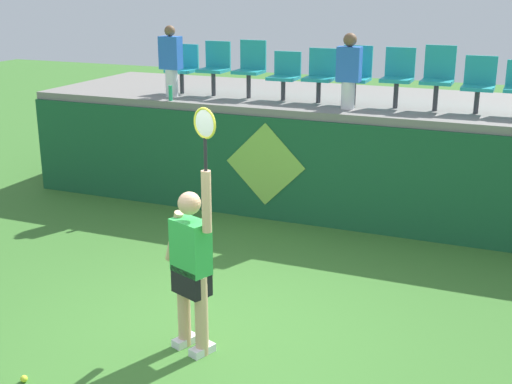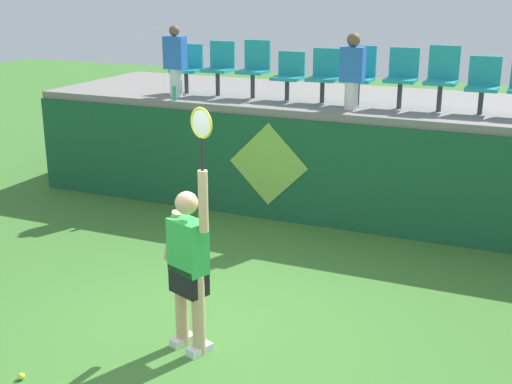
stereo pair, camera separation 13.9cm
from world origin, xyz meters
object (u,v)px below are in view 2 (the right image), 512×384
(stadium_chair_0, at_px, (188,66))
(stadium_chair_4, at_px, (324,73))
(stadium_chair_1, at_px, (220,65))
(stadium_chair_8, at_px, (483,83))
(spectator_0, at_px, (175,60))
(stadium_chair_6, at_px, (402,75))
(stadium_chair_3, at_px, (289,74))
(tennis_ball, at_px, (21,376))
(tennis_player, at_px, (189,263))
(water_bottle, at_px, (175,93))
(stadium_chair_2, at_px, (255,66))
(stadium_chair_7, at_px, (442,75))
(stadium_chair_5, at_px, (360,73))
(spectator_1, at_px, (352,70))

(stadium_chair_0, xyz_separation_m, stadium_chair_4, (2.38, 0.00, -0.00))
(stadium_chair_1, height_order, stadium_chair_8, stadium_chair_1)
(spectator_0, bearing_deg, stadium_chair_6, 6.67)
(stadium_chair_3, relative_size, stadium_chair_8, 0.94)
(tennis_ball, distance_m, stadium_chair_3, 6.27)
(stadium_chair_4, distance_m, spectator_0, 2.42)
(tennis_player, xyz_separation_m, stadium_chair_3, (-0.84, 4.79, 1.20))
(water_bottle, relative_size, stadium_chair_1, 0.27)
(stadium_chair_4, bearing_deg, spectator_0, -170.04)
(stadium_chair_1, xyz_separation_m, spectator_0, (-0.59, -0.42, 0.10))
(stadium_chair_0, xyz_separation_m, stadium_chair_2, (1.21, 0.01, 0.06))
(stadium_chair_1, distance_m, stadium_chair_3, 1.22)
(tennis_ball, relative_size, stadium_chair_0, 0.08)
(stadium_chair_7, bearing_deg, spectator_0, -174.18)
(water_bottle, distance_m, stadium_chair_5, 2.89)
(spectator_0, bearing_deg, stadium_chair_8, 5.05)
(stadium_chair_5, relative_size, stadium_chair_6, 1.01)
(stadium_chair_5, height_order, spectator_0, spectator_0)
(tennis_player, distance_m, water_bottle, 4.80)
(tennis_ball, distance_m, stadium_chair_8, 7.06)
(stadium_chair_6, distance_m, spectator_0, 3.60)
(stadium_chair_7, bearing_deg, stadium_chair_2, -179.96)
(tennis_ball, distance_m, stadium_chair_5, 6.46)
(stadium_chair_1, xyz_separation_m, stadium_chair_6, (2.99, 0.00, 0.00))
(stadium_chair_6, height_order, stadium_chair_8, stadium_chair_6)
(stadium_chair_7, height_order, stadium_chair_8, stadium_chair_7)
(stadium_chair_7, bearing_deg, stadium_chair_5, -179.95)
(tennis_ball, height_order, stadium_chair_3, stadium_chair_3)
(stadium_chair_0, relative_size, spectator_1, 0.73)
(tennis_ball, height_order, stadium_chair_6, stadium_chair_6)
(stadium_chair_0, height_order, stadium_chair_7, stadium_chair_7)
(spectator_1, bearing_deg, stadium_chair_1, 170.37)
(stadium_chair_7, bearing_deg, stadium_chair_8, -0.65)
(tennis_player, relative_size, stadium_chair_2, 2.73)
(water_bottle, distance_m, stadium_chair_3, 1.82)
(stadium_chair_0, relative_size, spectator_0, 0.70)
(stadium_chair_4, xyz_separation_m, spectator_0, (-2.38, -0.42, 0.14))
(water_bottle, xyz_separation_m, spectator_1, (2.76, 0.38, 0.45))
(water_bottle, xyz_separation_m, stadium_chair_4, (2.21, 0.77, 0.33))
(stadium_chair_8, bearing_deg, tennis_player, -113.44)
(spectator_1, bearing_deg, tennis_player, -93.84)
(stadium_chair_3, bearing_deg, tennis_player, -80.10)
(stadium_chair_0, bearing_deg, stadium_chair_7, 0.12)
(tennis_ball, xyz_separation_m, spectator_1, (1.46, 5.51, 2.24))
(water_bottle, xyz_separation_m, stadium_chair_8, (4.54, 0.77, 0.32))
(stadium_chair_6, height_order, stadium_chair_7, stadium_chair_7)
(stadium_chair_4, bearing_deg, water_bottle, -160.65)
(spectator_0, bearing_deg, stadium_chair_7, 5.82)
(stadium_chair_3, bearing_deg, spectator_1, -19.15)
(tennis_player, relative_size, stadium_chair_1, 2.84)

